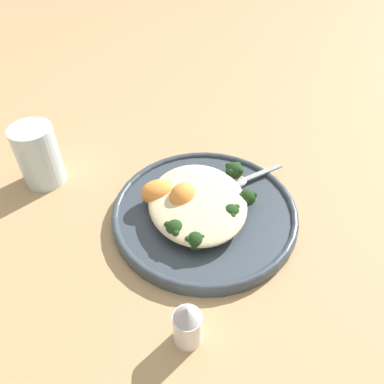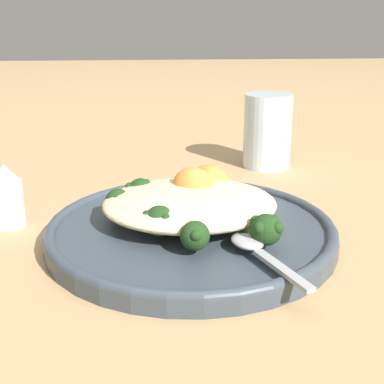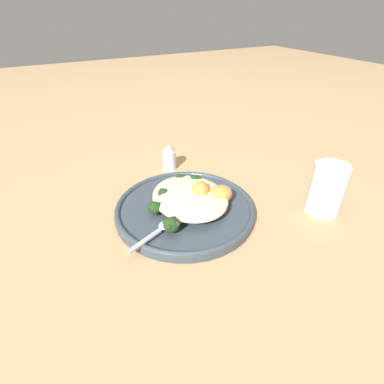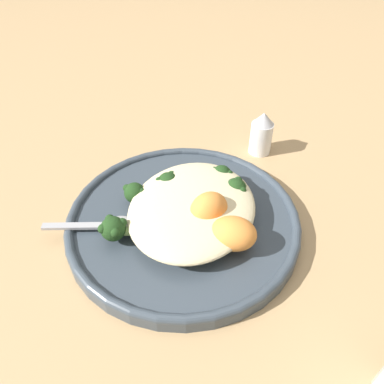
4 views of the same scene
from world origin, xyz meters
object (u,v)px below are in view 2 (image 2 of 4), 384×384
object	(u,v)px
water_glass	(267,131)
plate	(191,229)
broccoli_stalk_0	(155,196)
broccoli_stalk_3	(200,225)
broccoli_stalk_2	(170,219)
salt_shaker	(7,196)
sweet_potato_chunk_0	(193,189)
broccoli_stalk_4	(251,225)
spoon	(255,247)
sweet_potato_chunk_1	(210,182)
quinoa_mound	(190,203)
broccoli_stalk_1	(140,204)

from	to	relation	value
water_glass	plate	bearing A→B (deg)	-116.76
broccoli_stalk_0	broccoli_stalk_3	world-z (taller)	broccoli_stalk_0
broccoli_stalk_2	salt_shaker	xyz separation A→B (m)	(-0.17, 0.08, 0.00)
broccoli_stalk_3	salt_shaker	size ratio (longest dim) A/B	1.58
sweet_potato_chunk_0	salt_shaker	bearing A→B (deg)	174.33
broccoli_stalk_4	broccoli_stalk_0	bearing A→B (deg)	-165.65
spoon	broccoli_stalk_4	bearing A→B (deg)	154.37
broccoli_stalk_2	sweet_potato_chunk_1	bearing A→B (deg)	-160.66
sweet_potato_chunk_1	quinoa_mound	bearing A→B (deg)	-114.45
quinoa_mound	sweet_potato_chunk_0	bearing A→B (deg)	76.98
quinoa_mound	sweet_potato_chunk_1	world-z (taller)	sweet_potato_chunk_1
broccoli_stalk_3	plate	bearing A→B (deg)	-159.02
sweet_potato_chunk_1	spoon	distance (m)	0.15
sweet_potato_chunk_0	salt_shaker	xyz separation A→B (m)	(-0.20, 0.02, -0.01)
broccoli_stalk_1	water_glass	world-z (taller)	water_glass
broccoli_stalk_1	sweet_potato_chunk_0	size ratio (longest dim) A/B	2.41
quinoa_mound	broccoli_stalk_1	xyz separation A→B (m)	(-0.05, 0.01, -0.00)
broccoli_stalk_0	broccoli_stalk_4	distance (m)	0.13
quinoa_mound	broccoli_stalk_2	distance (m)	0.04
plate	broccoli_stalk_2	bearing A→B (deg)	-128.71
sweet_potato_chunk_0	spoon	bearing A→B (deg)	-66.90
broccoli_stalk_0	water_glass	distance (m)	0.28
broccoli_stalk_1	spoon	distance (m)	0.14
broccoli_stalk_4	water_glass	xyz separation A→B (m)	(0.08, 0.31, 0.02)
plate	sweet_potato_chunk_0	xyz separation A→B (m)	(0.00, 0.03, 0.03)
quinoa_mound	broccoli_stalk_0	xyz separation A→B (m)	(-0.04, 0.03, -0.00)
broccoli_stalk_2	broccoli_stalk_0	bearing A→B (deg)	-121.62
salt_shaker	water_glass	bearing A→B (deg)	32.65
quinoa_mound	spoon	bearing A→B (deg)	-59.08
broccoli_stalk_3	quinoa_mound	bearing A→B (deg)	-159.67
plate	water_glass	xyz separation A→B (m)	(0.13, 0.26, 0.04)
sweet_potato_chunk_1	water_glass	xyz separation A→B (m)	(0.11, 0.19, 0.01)
quinoa_mound	broccoli_stalk_4	bearing A→B (deg)	-45.77
broccoli_stalk_0	sweet_potato_chunk_1	world-z (taller)	sweet_potato_chunk_1
sweet_potato_chunk_0	plate	bearing A→B (deg)	-98.69
broccoli_stalk_0	salt_shaker	xyz separation A→B (m)	(-0.16, 0.01, 0.00)
plate	sweet_potato_chunk_1	world-z (taller)	sweet_potato_chunk_1
plate	broccoli_stalk_1	distance (m)	0.06
water_glass	salt_shaker	bearing A→B (deg)	-147.35
plate	spoon	distance (m)	0.10
sweet_potato_chunk_0	water_glass	distance (m)	0.26
quinoa_mound	broccoli_stalk_2	xyz separation A→B (m)	(-0.02, -0.04, -0.00)
spoon	broccoli_stalk_1	bearing A→B (deg)	-155.16
broccoli_stalk_3	spoon	xyz separation A→B (m)	(0.05, -0.04, -0.01)
broccoli_stalk_4	sweet_potato_chunk_1	size ratio (longest dim) A/B	1.87
broccoli_stalk_1	broccoli_stalk_4	distance (m)	0.13
sweet_potato_chunk_1	broccoli_stalk_0	bearing A→B (deg)	-156.82
plate	quinoa_mound	size ratio (longest dim) A/B	1.65
spoon	water_glass	size ratio (longest dim) A/B	1.03
sweet_potato_chunk_1	water_glass	distance (m)	0.22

